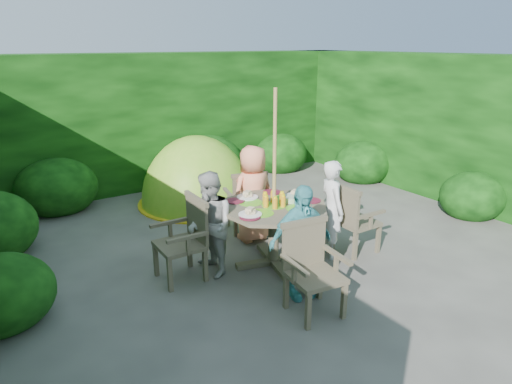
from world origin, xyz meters
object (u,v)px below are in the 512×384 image
garden_chair_back (247,201)px  garden_chair_front (311,267)px  child_left (211,225)px  child_front (301,242)px  dome_tent (199,202)px  garden_chair_left (186,238)px  child_back (253,194)px  child_right (332,209)px  patio_table (274,215)px  parasol_pole (274,181)px  garden_chair_right (352,218)px

garden_chair_back → garden_chair_front: 2.20m
child_left → child_front: (0.58, -0.97, 0.01)m
garden_chair_back → dome_tent: (-0.02, 1.56, -0.48)m
garden_chair_left → child_back: (1.26, 0.48, 0.18)m
garden_chair_back → child_back: child_back is taller
garden_chair_back → dome_tent: bearing=-74.5°
child_right → child_left: 1.60m
child_right → child_left: size_ratio=1.01×
child_front → garden_chair_back: bearing=83.0°
patio_table → parasol_pole: parasol_pole is taller
garden_chair_front → child_left: bearing=118.2°
garden_chair_right → patio_table: bearing=75.5°
patio_table → garden_chair_back: size_ratio=1.82×
patio_table → dome_tent: size_ratio=0.66×
child_front → dome_tent: child_front is taller
parasol_pole → child_back: bearing=75.6°
patio_table → garden_chair_right: (1.06, -0.29, -0.18)m
parasol_pole → patio_table: bearing=-1.6°
parasol_pole → garden_chair_back: bearing=75.6°
garden_chair_left → parasol_pole: bearing=75.5°
parasol_pole → garden_chair_back: parasol_pole is taller
garden_chair_front → garden_chair_right: bearing=36.6°
garden_chair_front → child_front: (0.08, 0.29, 0.15)m
garden_chair_right → child_right: size_ratio=0.71×
parasol_pole → child_left: bearing=165.6°
garden_chair_front → parasol_pole: bearing=81.9°
parasol_pole → dome_tent: parasol_pole is taller
garden_chair_back → child_right: size_ratio=0.70×
dome_tent → parasol_pole: bearing=-115.2°
garden_chair_right → child_front: bearing=111.9°
parasol_pole → garden_chair_front: size_ratio=2.38×
child_back → garden_chair_right: bearing=127.8°
garden_chair_left → child_front: child_front is taller
garden_chair_right → child_back: size_ratio=0.67×
garden_chair_front → child_right: bearing=46.1°
garden_chair_back → child_left: (-1.05, -0.87, 0.15)m
garden_chair_front → child_right: child_right is taller
garden_chair_left → child_back: size_ratio=0.70×
garden_chair_left → child_back: bearing=112.0°
child_left → child_front: child_front is taller
garden_chair_left → child_left: bearing=72.8°
child_back → garden_chair_left: bearing=19.8°
parasol_pole → child_front: (-0.20, -0.77, -0.46)m
garden_chair_front → child_left: 1.36m
garden_chair_front → child_back: child_back is taller
child_front → garden_chair_left: bearing=136.3°
parasol_pole → child_left: 0.92m
child_back → dome_tent: (0.05, 1.85, -0.68)m
patio_table → child_right: bearing=-14.4°
garden_chair_front → dome_tent: dome_tent is taller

